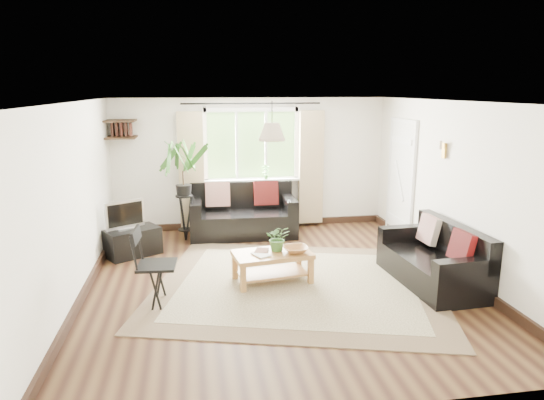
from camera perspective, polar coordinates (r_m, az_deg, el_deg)
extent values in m
plane|color=black|center=(6.66, 0.56, -9.61)|extent=(5.50, 5.50, 0.00)
plane|color=white|center=(6.15, 0.61, 11.50)|extent=(5.50, 5.50, 0.00)
cube|color=white|center=(8.98, -2.43, 4.27)|extent=(5.00, 0.02, 2.40)
cube|color=white|center=(3.73, 7.93, -8.53)|extent=(5.00, 0.02, 2.40)
cube|color=white|center=(6.38, -22.14, -0.30)|extent=(0.02, 5.50, 2.40)
cube|color=white|center=(7.16, 20.72, 1.19)|extent=(0.02, 5.50, 2.40)
cube|color=beige|center=(6.57, 2.96, -9.86)|extent=(4.40, 4.03, 0.02)
cube|color=silver|center=(8.67, 14.90, 2.18)|extent=(0.06, 0.96, 2.06)
imported|color=#386528|center=(6.53, 0.70, -4.50)|extent=(0.34, 0.31, 0.35)
imported|color=#A26937|center=(6.51, 2.81, -5.83)|extent=(0.34, 0.34, 0.08)
imported|color=white|center=(6.35, -1.98, -6.59)|extent=(0.26, 0.29, 0.02)
imported|color=#512F20|center=(6.56, -1.99, -5.95)|extent=(0.24, 0.28, 0.02)
cube|color=black|center=(7.91, -16.05, -4.76)|extent=(0.92, 0.80, 0.43)
imported|color=#2D6023|center=(8.91, -0.73, 3.34)|extent=(0.14, 0.10, 0.27)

